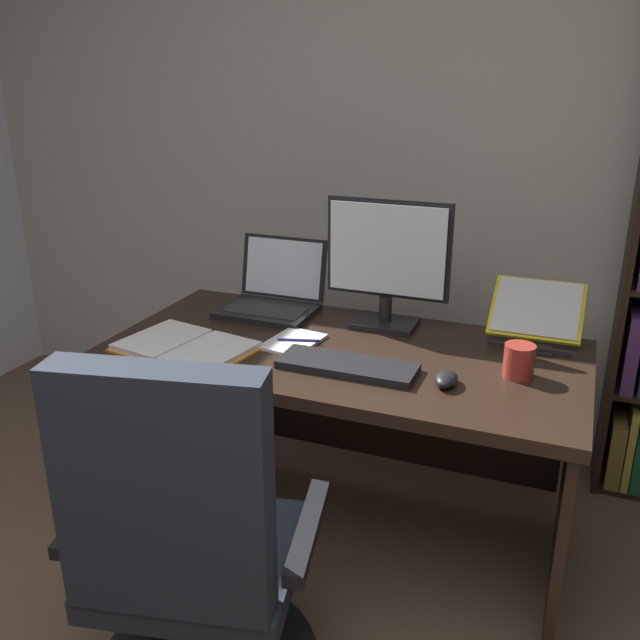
{
  "coord_description": "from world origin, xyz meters",
  "views": [
    {
      "loc": [
        0.56,
        -0.44,
        1.58
      ],
      "look_at": [
        -0.18,
        1.45,
        0.83
      ],
      "focal_mm": 38.42,
      "sensor_mm": 36.0,
      "label": 1
    }
  ],
  "objects_px": {
    "open_binder": "(186,347)",
    "desk": "(350,394)",
    "monitor": "(387,265)",
    "coffee_mug": "(519,361)",
    "pen": "(299,340)",
    "keyboard": "(347,366)",
    "computer_mouse": "(446,379)",
    "office_chair": "(190,566)",
    "reading_stand_with_book": "(536,314)",
    "laptop": "(273,296)",
    "notepad": "(293,342)"
  },
  "relations": [
    {
      "from": "reading_stand_with_book",
      "to": "open_binder",
      "type": "relative_size",
      "value": 0.64
    },
    {
      "from": "desk",
      "to": "computer_mouse",
      "type": "distance_m",
      "value": 0.48
    },
    {
      "from": "notepad",
      "to": "open_binder",
      "type": "bearing_deg",
      "value": -148.6
    },
    {
      "from": "desk",
      "to": "monitor",
      "type": "bearing_deg",
      "value": 69.69
    },
    {
      "from": "coffee_mug",
      "to": "open_binder",
      "type": "bearing_deg",
      "value": -169.53
    },
    {
      "from": "open_binder",
      "to": "coffee_mug",
      "type": "bearing_deg",
      "value": 20.65
    },
    {
      "from": "pen",
      "to": "keyboard",
      "type": "bearing_deg",
      "value": -31.29
    },
    {
      "from": "notepad",
      "to": "computer_mouse",
      "type": "bearing_deg",
      "value": -13.79
    },
    {
      "from": "keyboard",
      "to": "notepad",
      "type": "distance_m",
      "value": 0.27
    },
    {
      "from": "coffee_mug",
      "to": "pen",
      "type": "bearing_deg",
      "value": -179.48
    },
    {
      "from": "desk",
      "to": "open_binder",
      "type": "height_order",
      "value": "open_binder"
    },
    {
      "from": "laptop",
      "to": "computer_mouse",
      "type": "distance_m",
      "value": 0.85
    },
    {
      "from": "computer_mouse",
      "to": "pen",
      "type": "height_order",
      "value": "computer_mouse"
    },
    {
      "from": "desk",
      "to": "reading_stand_with_book",
      "type": "height_order",
      "value": "reading_stand_with_book"
    },
    {
      "from": "laptop",
      "to": "notepad",
      "type": "relative_size",
      "value": 1.63
    },
    {
      "from": "office_chair",
      "to": "computer_mouse",
      "type": "relative_size",
      "value": 9.75
    },
    {
      "from": "open_binder",
      "to": "desk",
      "type": "bearing_deg",
      "value": 40.46
    },
    {
      "from": "open_binder",
      "to": "computer_mouse",
      "type": "bearing_deg",
      "value": 13.61
    },
    {
      "from": "laptop",
      "to": "keyboard",
      "type": "bearing_deg",
      "value": -42.74
    },
    {
      "from": "desk",
      "to": "open_binder",
      "type": "xyz_separation_m",
      "value": [
        -0.47,
        -0.27,
        0.21
      ]
    },
    {
      "from": "computer_mouse",
      "to": "coffee_mug",
      "type": "relative_size",
      "value": 1.04
    },
    {
      "from": "keyboard",
      "to": "computer_mouse",
      "type": "relative_size",
      "value": 4.04
    },
    {
      "from": "reading_stand_with_book",
      "to": "pen",
      "type": "relative_size",
      "value": 2.12
    },
    {
      "from": "monitor",
      "to": "laptop",
      "type": "bearing_deg",
      "value": 179.24
    },
    {
      "from": "notepad",
      "to": "monitor",
      "type": "bearing_deg",
      "value": 48.71
    },
    {
      "from": "computer_mouse",
      "to": "open_binder",
      "type": "xyz_separation_m",
      "value": [
        -0.83,
        -0.05,
        -0.01
      ]
    },
    {
      "from": "laptop",
      "to": "reading_stand_with_book",
      "type": "distance_m",
      "value": 0.94
    },
    {
      "from": "notepad",
      "to": "coffee_mug",
      "type": "bearing_deg",
      "value": 0.51
    },
    {
      "from": "computer_mouse",
      "to": "open_binder",
      "type": "bearing_deg",
      "value": -176.57
    },
    {
      "from": "monitor",
      "to": "coffee_mug",
      "type": "xyz_separation_m",
      "value": [
        0.48,
        -0.26,
        -0.17
      ]
    },
    {
      "from": "reading_stand_with_book",
      "to": "coffee_mug",
      "type": "distance_m",
      "value": 0.33
    },
    {
      "from": "computer_mouse",
      "to": "notepad",
      "type": "relative_size",
      "value": 0.5
    },
    {
      "from": "desk",
      "to": "laptop",
      "type": "distance_m",
      "value": 0.49
    },
    {
      "from": "office_chair",
      "to": "laptop",
      "type": "xyz_separation_m",
      "value": [
        -0.26,
        1.04,
        0.35
      ]
    },
    {
      "from": "desk",
      "to": "office_chair",
      "type": "xyz_separation_m",
      "value": [
        -0.12,
        -0.85,
        -0.1
      ]
    },
    {
      "from": "monitor",
      "to": "keyboard",
      "type": "relative_size",
      "value": 1.07
    },
    {
      "from": "laptop",
      "to": "notepad",
      "type": "distance_m",
      "value": 0.35
    },
    {
      "from": "keyboard",
      "to": "coffee_mug",
      "type": "distance_m",
      "value": 0.5
    },
    {
      "from": "pen",
      "to": "coffee_mug",
      "type": "distance_m",
      "value": 0.7
    },
    {
      "from": "open_binder",
      "to": "monitor",
      "type": "bearing_deg",
      "value": 50.36
    },
    {
      "from": "computer_mouse",
      "to": "pen",
      "type": "xyz_separation_m",
      "value": [
        -0.52,
        0.13,
        -0.01
      ]
    },
    {
      "from": "reading_stand_with_book",
      "to": "pen",
      "type": "distance_m",
      "value": 0.79
    },
    {
      "from": "laptop",
      "to": "desk",
      "type": "bearing_deg",
      "value": -26.08
    },
    {
      "from": "office_chair",
      "to": "open_binder",
      "type": "xyz_separation_m",
      "value": [
        -0.35,
        0.58,
        0.31
      ]
    },
    {
      "from": "monitor",
      "to": "reading_stand_with_book",
      "type": "distance_m",
      "value": 0.52
    },
    {
      "from": "laptop",
      "to": "keyboard",
      "type": "distance_m",
      "value": 0.6
    },
    {
      "from": "reading_stand_with_book",
      "to": "open_binder",
      "type": "xyz_separation_m",
      "value": [
        -1.03,
        -0.52,
        -0.07
      ]
    },
    {
      "from": "notepad",
      "to": "pen",
      "type": "relative_size",
      "value": 1.5
    },
    {
      "from": "keyboard",
      "to": "notepad",
      "type": "relative_size",
      "value": 2.0
    },
    {
      "from": "monitor",
      "to": "open_binder",
      "type": "distance_m",
      "value": 0.73
    }
  ]
}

